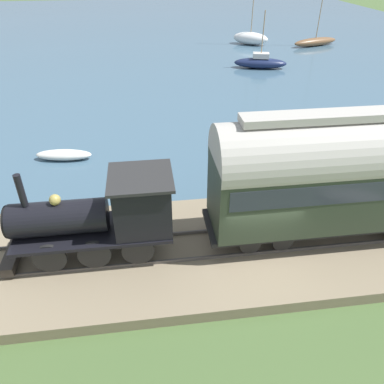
# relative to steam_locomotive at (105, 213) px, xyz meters

# --- Properties ---
(ground_plane) EXTENTS (200.00, 200.00, 0.00)m
(ground_plane) POSITION_rel_steam_locomotive_xyz_m (-0.56, -5.02, -2.21)
(ground_plane) COLOR #476033
(harbor_water) EXTENTS (80.00, 80.00, 0.01)m
(harbor_water) POSITION_rel_steam_locomotive_xyz_m (43.27, -5.02, -2.21)
(harbor_water) COLOR #426075
(harbor_water) RESTS_ON ground
(rail_embankment) EXTENTS (5.94, 56.00, 0.55)m
(rail_embankment) POSITION_rel_steam_locomotive_xyz_m (0.00, -5.02, -1.99)
(rail_embankment) COLOR #84755B
(rail_embankment) RESTS_ON ground
(steam_locomotive) EXTENTS (2.03, 5.72, 3.28)m
(steam_locomotive) POSITION_rel_steam_locomotive_xyz_m (0.00, 0.00, 0.00)
(steam_locomotive) COLOR black
(steam_locomotive) RESTS_ON rail_embankment
(passenger_coach) EXTENTS (2.38, 9.32, 4.73)m
(passenger_coach) POSITION_rel_steam_locomotive_xyz_m (0.00, -8.04, 0.94)
(passenger_coach) COLOR black
(passenger_coach) RESTS_ON rail_embankment
(sailboat_brown) EXTENTS (3.02, 6.00, 9.36)m
(sailboat_brown) POSITION_rel_steam_locomotive_xyz_m (32.94, -21.57, -1.70)
(sailboat_brown) COLOR brown
(sailboat_brown) RESTS_ON harbor_water
(sailboat_white) EXTENTS (3.76, 4.41, 9.74)m
(sailboat_white) POSITION_rel_steam_locomotive_xyz_m (34.59, -14.34, -1.49)
(sailboat_white) COLOR white
(sailboat_white) RESTS_ON harbor_water
(sailboat_navy) EXTENTS (2.64, 5.05, 4.94)m
(sailboat_navy) POSITION_rel_steam_locomotive_xyz_m (24.46, -12.57, -1.67)
(sailboat_navy) COLOR #192347
(sailboat_navy) RESTS_ON harbor_water
(rowboat_mid_harbor) EXTENTS (1.25, 3.02, 0.51)m
(rowboat_mid_harbor) POSITION_rel_steam_locomotive_xyz_m (8.28, 2.89, -1.95)
(rowboat_mid_harbor) COLOR silver
(rowboat_mid_harbor) RESTS_ON harbor_water
(rowboat_off_pier) EXTENTS (2.39, 2.44, 0.45)m
(rowboat_off_pier) POSITION_rel_steam_locomotive_xyz_m (5.08, -6.95, -1.98)
(rowboat_off_pier) COLOR silver
(rowboat_off_pier) RESTS_ON harbor_water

